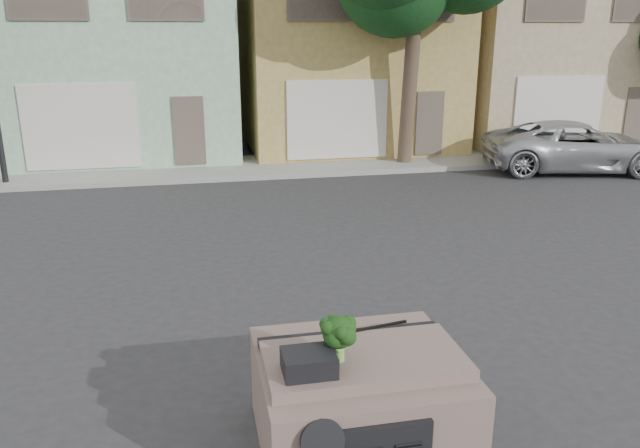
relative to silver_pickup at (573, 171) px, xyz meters
name	(u,v)px	position (x,y,z in m)	size (l,w,h in m)	color
ground_plane	(305,319)	(-9.81, -8.33, 0.00)	(120.00, 120.00, 0.00)	#303033
sidewalk	(243,167)	(-9.81, 2.17, 0.07)	(40.00, 3.00, 0.15)	gray
townhouse_mint	(124,40)	(-13.31, 6.17, 3.77)	(7.20, 8.20, 7.55)	#96C19D
townhouse_tan	(341,39)	(-5.81, 6.17, 3.77)	(7.20, 8.20, 7.55)	tan
townhouse_beige	(530,38)	(1.69, 6.17, 3.77)	(7.20, 8.20, 7.55)	tan
silver_pickup	(573,171)	(0.00, 0.00, 0.00)	(2.47, 5.36, 1.49)	#B4B6BA
tree_near	(412,24)	(-4.81, 1.47, 4.25)	(4.40, 4.00, 8.50)	#123A15
car_dashboard	(359,397)	(-9.81, -11.33, 0.56)	(2.00, 1.80, 1.12)	#745D54
instrument_hump	(309,363)	(-10.39, -11.68, 1.22)	(0.48, 0.38, 0.20)	black
wiper_arm	(377,327)	(-9.53, -10.95, 1.13)	(0.70, 0.03, 0.02)	black
broccoli	(339,338)	(-10.08, -11.52, 1.35)	(0.37, 0.37, 0.46)	black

